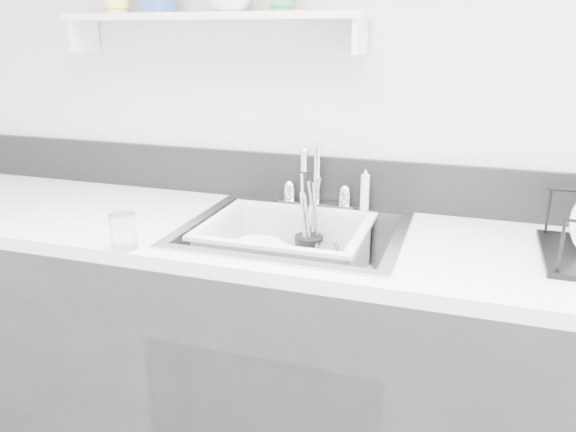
% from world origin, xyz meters
% --- Properties ---
extents(counter_run, '(3.20, 0.62, 0.92)m').
position_xyz_m(counter_run, '(0.00, 1.19, 0.46)').
color(counter_run, '#252528').
rests_on(counter_run, ground).
extents(backsplash, '(3.20, 0.02, 0.16)m').
position_xyz_m(backsplash, '(0.00, 1.49, 1.00)').
color(backsplash, black).
rests_on(backsplash, counter_run).
extents(sink, '(0.64, 0.52, 0.20)m').
position_xyz_m(sink, '(0.00, 1.19, 0.83)').
color(sink, silver).
rests_on(sink, counter_run).
extents(faucet, '(0.26, 0.18, 0.23)m').
position_xyz_m(faucet, '(0.00, 1.44, 0.98)').
color(faucet, silver).
rests_on(faucet, counter_run).
extents(side_sprayer, '(0.03, 0.03, 0.14)m').
position_xyz_m(side_sprayer, '(0.16, 1.44, 0.99)').
color(side_sprayer, silver).
rests_on(side_sprayer, counter_run).
extents(wall_shelf, '(1.00, 0.16, 0.12)m').
position_xyz_m(wall_shelf, '(-0.35, 1.42, 1.51)').
color(wall_shelf, silver).
rests_on(wall_shelf, room_shell).
extents(wash_tub, '(0.51, 0.43, 0.19)m').
position_xyz_m(wash_tub, '(-0.03, 1.20, 0.85)').
color(wash_tub, silver).
rests_on(wash_tub, sink).
extents(plate_stack, '(0.27, 0.26, 0.10)m').
position_xyz_m(plate_stack, '(-0.08, 1.16, 0.80)').
color(plate_stack, white).
rests_on(plate_stack, wash_tub).
extents(utensil_cup, '(0.09, 0.09, 0.30)m').
position_xyz_m(utensil_cup, '(0.02, 1.27, 0.83)').
color(utensil_cup, black).
rests_on(utensil_cup, wash_tub).
extents(ladle, '(0.28, 0.29, 0.08)m').
position_xyz_m(ladle, '(-0.07, 1.21, 0.81)').
color(ladle, silver).
rests_on(ladle, wash_tub).
extents(tumbler_in_tub, '(0.09, 0.09, 0.10)m').
position_xyz_m(tumbler_in_tub, '(0.09, 1.23, 0.82)').
color(tumbler_in_tub, white).
rests_on(tumbler_in_tub, wash_tub).
extents(tumbler_counter, '(0.08, 0.08, 0.10)m').
position_xyz_m(tumbler_counter, '(-0.39, 0.91, 0.97)').
color(tumbler_counter, white).
rests_on(tumbler_counter, counter_run).
extents(bowl_small, '(0.12, 0.12, 0.03)m').
position_xyz_m(bowl_small, '(0.08, 1.14, 0.78)').
color(bowl_small, white).
rests_on(bowl_small, wash_tub).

